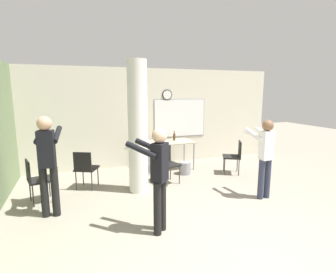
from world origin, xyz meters
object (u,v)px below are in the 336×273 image
object	(u,v)px
bottle_on_table	(174,137)
chair_near_pillar	(85,167)
folding_table	(168,143)
chair_mid_room	(234,155)
chair_by_left_wall	(36,178)
person_playing_front	(158,172)
chair_table_front	(167,162)
person_playing_side	(265,153)
person_watching_back	(47,158)

from	to	relation	value
bottle_on_table	chair_near_pillar	bearing A→B (deg)	-159.63
folding_table	chair_mid_room	distance (m)	1.81
folding_table	chair_by_left_wall	world-z (taller)	chair_by_left_wall
chair_by_left_wall	person_playing_front	size ratio (longest dim) A/B	0.53
chair_table_front	person_playing_front	bearing A→B (deg)	-113.25
bottle_on_table	chair_by_left_wall	bearing A→B (deg)	-158.18
bottle_on_table	chair_table_front	bearing A→B (deg)	-118.90
folding_table	bottle_on_table	bearing A→B (deg)	23.26
person_playing_side	person_watching_back	world-z (taller)	person_watching_back
chair_near_pillar	person_watching_back	xyz separation A→B (m)	(-0.64, -1.11, 0.52)
folding_table	chair_mid_room	size ratio (longest dim) A/B	1.62
folding_table	person_playing_front	bearing A→B (deg)	-112.54
bottle_on_table	chair_table_front	distance (m)	1.35
person_playing_front	person_watching_back	xyz separation A→B (m)	(-1.60, 1.16, 0.07)
person_playing_side	bottle_on_table	bearing A→B (deg)	108.76
person_playing_front	person_playing_side	xyz separation A→B (m)	(2.42, 0.52, -0.02)
chair_table_front	bottle_on_table	bearing A→B (deg)	61.10
chair_near_pillar	person_playing_front	world-z (taller)	person_playing_front
person_playing_front	bottle_on_table	bearing A→B (deg)	64.68
chair_near_pillar	chair_table_front	bearing A→B (deg)	-6.77
person_playing_side	chair_by_left_wall	bearing A→B (deg)	163.10
chair_mid_room	person_watching_back	xyz separation A→B (m)	(-4.38, -0.93, 0.52)
folding_table	chair_by_left_wall	size ratio (longest dim) A/B	1.62
bottle_on_table	person_playing_front	xyz separation A→B (m)	(-1.51, -3.19, 0.08)
bottle_on_table	chair_near_pillar	size ratio (longest dim) A/B	0.31
person_playing_front	person_watching_back	bearing A→B (deg)	143.98
folding_table	chair_by_left_wall	xyz separation A→B (m)	(-3.17, -1.26, -0.21)
person_playing_front	person_watching_back	size ratio (longest dim) A/B	0.93
bottle_on_table	chair_mid_room	xyz separation A→B (m)	(1.27, -1.10, -0.37)
chair_near_pillar	folding_table	bearing A→B (deg)	20.08
chair_table_front	person_watching_back	world-z (taller)	person_watching_back
folding_table	bottle_on_table	distance (m)	0.29
chair_near_pillar	person_playing_front	xyz separation A→B (m)	(0.96, -2.27, 0.45)
chair_by_left_wall	person_playing_side	world-z (taller)	person_playing_side
folding_table	person_playing_side	size ratio (longest dim) A/B	0.87
chair_table_front	chair_mid_room	distance (m)	1.90
chair_table_front	chair_mid_room	size ratio (longest dim) A/B	1.00
person_playing_front	folding_table	bearing A→B (deg)	67.46
chair_near_pillar	person_watching_back	size ratio (longest dim) A/B	0.50
bottle_on_table	person_watching_back	distance (m)	3.72
chair_table_front	person_playing_side	distance (m)	2.21
chair_table_front	person_playing_side	size ratio (longest dim) A/B	0.54
chair_near_pillar	person_playing_side	xyz separation A→B (m)	(3.38, -1.75, 0.44)
chair_table_front	person_watching_back	size ratio (longest dim) A/B	0.50
folding_table	person_watching_back	bearing A→B (deg)	-146.23
folding_table	chair_table_front	xyz separation A→B (m)	(-0.40, -1.04, -0.21)
chair_mid_room	chair_near_pillar	distance (m)	3.75
chair_mid_room	bottle_on_table	bearing A→B (deg)	139.22
chair_mid_room	person_watching_back	distance (m)	4.51
chair_by_left_wall	chair_table_front	bearing A→B (deg)	4.62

